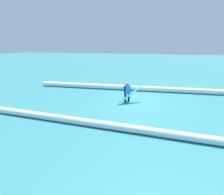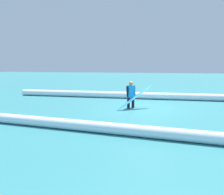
{
  "view_description": "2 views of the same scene",
  "coord_description": "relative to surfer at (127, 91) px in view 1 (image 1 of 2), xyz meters",
  "views": [
    {
      "loc": [
        -2.04,
        12.73,
        3.83
      ],
      "look_at": [
        1.11,
        2.4,
        0.83
      ],
      "focal_mm": 31.23,
      "sensor_mm": 36.0,
      "label": 1
    },
    {
      "loc": [
        -1.67,
        11.39,
        2.09
      ],
      "look_at": [
        0.98,
        2.6,
        0.83
      ],
      "focal_mm": 36.39,
      "sensor_mm": 36.0,
      "label": 2
    }
  ],
  "objects": [
    {
      "name": "ground_plane",
      "position": [
        -0.7,
        -0.22,
        -0.75
      ],
      "size": [
        125.5,
        125.5,
        0.0
      ],
      "primitive_type": "plane",
      "color": "teal"
    },
    {
      "name": "wave_crest_midground",
      "position": [
        -3.4,
        4.74,
        -0.57
      ],
      "size": [
        23.79,
        1.38,
        0.36
      ],
      "primitive_type": "cylinder",
      "rotation": [
        0.0,
        1.57,
        -0.04
      ],
      "color": "white",
      "rests_on": "ground_plane"
    },
    {
      "name": "surfer",
      "position": [
        0.0,
        0.0,
        0.0
      ],
      "size": [
        0.39,
        0.51,
        1.36
      ],
      "rotation": [
        0.0,
        0.0,
        0.8
      ],
      "color": "black",
      "rests_on": "ground_plane"
    },
    {
      "name": "wave_crest_foreground",
      "position": [
        -1.31,
        -3.43,
        -0.53
      ],
      "size": [
        19.73,
        1.89,
        0.43
      ],
      "primitive_type": "cylinder",
      "rotation": [
        0.0,
        1.57,
        0.07
      ],
      "color": "white",
      "rests_on": "ground_plane"
    },
    {
      "name": "surfboard",
      "position": [
        -0.25,
        0.24,
        -0.18
      ],
      "size": [
        1.62,
        1.7,
        1.17
      ],
      "color": "#268CE5",
      "rests_on": "ground_plane"
    }
  ]
}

